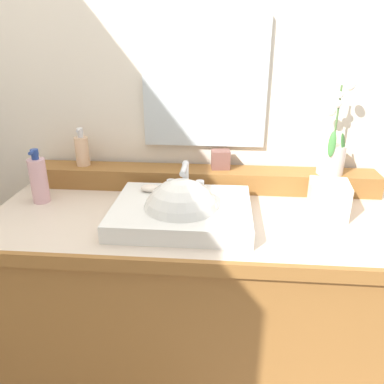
{
  "coord_description": "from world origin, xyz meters",
  "views": [
    {
      "loc": [
        0.08,
        -1.24,
        1.44
      ],
      "look_at": [
        -0.02,
        -0.02,
        0.93
      ],
      "focal_mm": 35.84,
      "sensor_mm": 36.0,
      "label": 1
    }
  ],
  "objects_px": {
    "sink_basin": "(182,215)",
    "soap_dispenser": "(82,150)",
    "soap_bar": "(150,188)",
    "trinket_box": "(221,159)",
    "lotion_bottle": "(39,180)",
    "potted_plant": "(332,153)",
    "tissue_box": "(328,199)"
  },
  "relations": [
    {
      "from": "soap_bar",
      "to": "lotion_bottle",
      "type": "xyz_separation_m",
      "value": [
        -0.42,
        0.0,
        0.02
      ]
    },
    {
      "from": "soap_bar",
      "to": "potted_plant",
      "type": "relative_size",
      "value": 0.2
    },
    {
      "from": "sink_basin",
      "to": "soap_dispenser",
      "type": "distance_m",
      "value": 0.57
    },
    {
      "from": "soap_bar",
      "to": "sink_basin",
      "type": "bearing_deg",
      "value": -41.87
    },
    {
      "from": "sink_basin",
      "to": "lotion_bottle",
      "type": "relative_size",
      "value": 2.26
    },
    {
      "from": "soap_dispenser",
      "to": "trinket_box",
      "type": "bearing_deg",
      "value": 0.68
    },
    {
      "from": "potted_plant",
      "to": "tissue_box",
      "type": "height_order",
      "value": "potted_plant"
    },
    {
      "from": "sink_basin",
      "to": "trinket_box",
      "type": "height_order",
      "value": "sink_basin"
    },
    {
      "from": "lotion_bottle",
      "to": "tissue_box",
      "type": "height_order",
      "value": "lotion_bottle"
    },
    {
      "from": "sink_basin",
      "to": "soap_dispenser",
      "type": "bearing_deg",
      "value": 144.71
    },
    {
      "from": "soap_bar",
      "to": "potted_plant",
      "type": "distance_m",
      "value": 0.72
    },
    {
      "from": "soap_bar",
      "to": "lotion_bottle",
      "type": "height_order",
      "value": "lotion_bottle"
    },
    {
      "from": "trinket_box",
      "to": "tissue_box",
      "type": "height_order",
      "value": "trinket_box"
    },
    {
      "from": "sink_basin",
      "to": "potted_plant",
      "type": "distance_m",
      "value": 0.65
    },
    {
      "from": "potted_plant",
      "to": "tissue_box",
      "type": "xyz_separation_m",
      "value": [
        -0.05,
        -0.21,
        -0.11
      ]
    },
    {
      "from": "lotion_bottle",
      "to": "trinket_box",
      "type": "bearing_deg",
      "value": 16.82
    },
    {
      "from": "sink_basin",
      "to": "potted_plant",
      "type": "height_order",
      "value": "potted_plant"
    },
    {
      "from": "trinket_box",
      "to": "tissue_box",
      "type": "xyz_separation_m",
      "value": [
        0.38,
        -0.23,
        -0.06
      ]
    },
    {
      "from": "potted_plant",
      "to": "lotion_bottle",
      "type": "height_order",
      "value": "potted_plant"
    },
    {
      "from": "soap_bar",
      "to": "tissue_box",
      "type": "height_order",
      "value": "tissue_box"
    },
    {
      "from": "sink_basin",
      "to": "potted_plant",
      "type": "xyz_separation_m",
      "value": [
        0.56,
        0.3,
        0.15
      ]
    },
    {
      "from": "soap_dispenser",
      "to": "trinket_box",
      "type": "height_order",
      "value": "soap_dispenser"
    },
    {
      "from": "potted_plant",
      "to": "lotion_bottle",
      "type": "bearing_deg",
      "value": -170.73
    },
    {
      "from": "soap_bar",
      "to": "trinket_box",
      "type": "distance_m",
      "value": 0.33
    },
    {
      "from": "soap_bar",
      "to": "lotion_bottle",
      "type": "relative_size",
      "value": 0.34
    },
    {
      "from": "sink_basin",
      "to": "tissue_box",
      "type": "relative_size",
      "value": 3.61
    },
    {
      "from": "tissue_box",
      "to": "soap_bar",
      "type": "bearing_deg",
      "value": 177.92
    },
    {
      "from": "sink_basin",
      "to": "soap_dispenser",
      "type": "relative_size",
      "value": 2.98
    },
    {
      "from": "trinket_box",
      "to": "tissue_box",
      "type": "relative_size",
      "value": 0.58
    },
    {
      "from": "lotion_bottle",
      "to": "soap_dispenser",
      "type": "bearing_deg",
      "value": 62.52
    },
    {
      "from": "soap_bar",
      "to": "trinket_box",
      "type": "height_order",
      "value": "trinket_box"
    },
    {
      "from": "lotion_bottle",
      "to": "tissue_box",
      "type": "xyz_separation_m",
      "value": [
        1.06,
        -0.03,
        -0.03
      ]
    }
  ]
}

